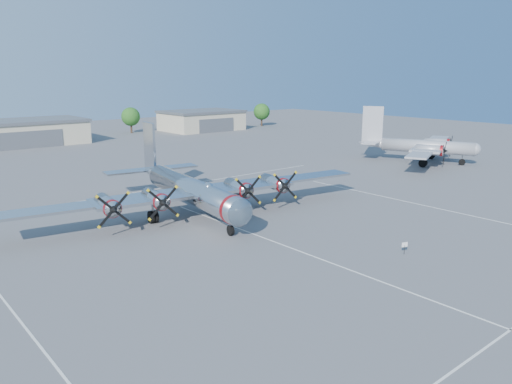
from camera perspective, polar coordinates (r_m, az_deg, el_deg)
ground at (r=46.18m, az=1.23°, el=-5.39°), size 260.00×260.00×0.00m
parking_lines at (r=44.95m, az=2.70°, el=-5.92°), size 60.00×50.08×0.01m
hangar_center at (r=119.04m, az=-25.89°, el=6.10°), size 28.60×14.60×5.40m
hangar_east at (r=138.73m, az=-6.23°, el=8.16°), size 20.60×14.60×5.40m
tree_east at (r=134.88m, az=-14.13°, el=8.35°), size 4.80×4.80×6.64m
tree_far_east at (r=149.13m, az=0.65°, el=9.17°), size 4.80×4.80×6.64m
main_bomber_b29 at (r=55.37m, az=-7.64°, el=-2.34°), size 44.04×33.28×8.94m
twin_engine_east at (r=91.23m, az=18.20°, el=3.25°), size 35.63×31.28×9.39m
info_placard at (r=43.97m, az=16.62°, el=-5.92°), size 0.53×0.23×1.05m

